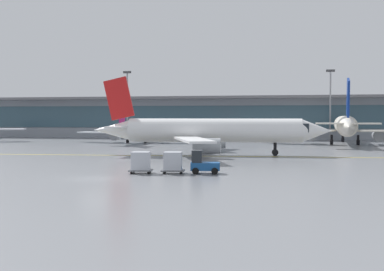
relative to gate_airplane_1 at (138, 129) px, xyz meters
name	(u,v)px	position (x,y,z in m)	size (l,w,h in m)	color
ground_plane	(95,179)	(14.69, -55.99, -2.60)	(400.00, 400.00, 0.00)	slate
taxiway_centreline_stripe	(212,156)	(19.80, -30.14, -2.60)	(110.00, 0.36, 0.01)	yellow
terminal_concourse	(231,117)	(14.69, 23.91, 2.32)	(200.31, 11.00, 9.60)	#8C939E
gate_airplane_1	(138,129)	(0.00, 0.00, 0.00)	(24.33, 26.14, 8.67)	white
gate_airplane_2	(345,126)	(38.51, 2.59, 0.76)	(31.45, 33.79, 11.20)	silver
taxiing_regional_jet	(211,131)	(19.39, -28.18, 0.55)	(31.69, 29.33, 10.49)	white
baggage_tug	(203,164)	(22.58, -50.15, -1.71)	(2.81, 2.00, 2.10)	#194C8C
cargo_dolly_lead	(173,162)	(19.95, -50.62, -1.55)	(2.35, 1.95, 1.94)	#595B60
cargo_dolly_trailing	(141,162)	(17.09, -51.14, -1.55)	(2.35, 1.95, 1.94)	#595B60
apron_light_mast_1	(127,102)	(-7.17, 14.13, 5.64)	(1.80, 0.36, 15.09)	gray
apron_light_mast_2	(330,102)	(36.58, 17.08, 5.53)	(1.80, 0.36, 14.87)	gray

